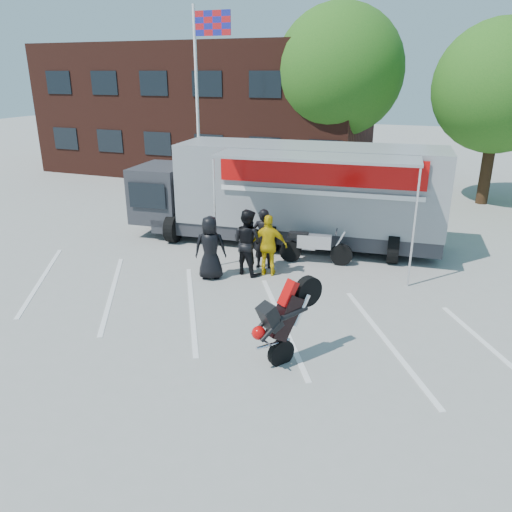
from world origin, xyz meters
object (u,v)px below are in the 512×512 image
Objects in this scene: spectator_hivis at (269,245)px; flagpole at (202,85)px; tree_left at (339,71)px; spectator_leather_a at (210,248)px; spectator_leather_b at (263,239)px; transporter_truck at (293,243)px; spectator_leather_c at (247,242)px; parked_motorcycle at (315,263)px; tree_mid at (500,87)px; stunt_bike_rider at (303,354)px.

flagpole is at bearing -63.42° from spectator_hivis.
spectator_leather_a is at bearing -92.35° from tree_left.
flagpole is 8.64m from spectator_leather_b.
spectator_leather_b is (-0.16, -2.50, 0.91)m from transporter_truck.
spectator_leather_c reaches higher than spectator_leather_b.
tree_left is 4.74× the size of spectator_leather_a.
tree_mid is at bearing -35.98° from parked_motorcycle.
spectator_hivis is (0.61, 0.12, -0.07)m from spectator_leather_c.
tree_left is at bearing 171.87° from tree_mid.
tree_left is at bearing -113.62° from spectator_leather_a.
spectator_leather_b is at bearing -50.57° from flagpole.
spectator_leather_a is (3.71, -7.17, -4.14)m from flagpole.
flagpole is 7.37m from tree_left.
spectator_leather_c is (0.84, 0.70, 0.05)m from spectator_leather_a.
spectator_leather_a is (-0.54, -13.17, -4.66)m from tree_left.
stunt_bike_rider is 4.73m from spectator_leather_c.
tree_mid is 0.73× the size of transporter_truck.
tree_left is 0.82× the size of transporter_truck.
stunt_bike_rider is 4.49m from spectator_hivis.
transporter_truck is 2.02m from parked_motorcycle.
spectator_leather_b is 0.67m from spectator_leather_c.
tree_mid is 14.87m from spectator_leather_a.
tree_mid reaches higher than parked_motorcycle.
stunt_bike_rider is at bearing -177.16° from parked_motorcycle.
tree_left is 4.46× the size of stunt_bike_rider.
spectator_leather_b reaches higher than transporter_truck.
flagpole is at bearing 140.90° from transporter_truck.
spectator_leather_a is at bearing 57.13° from spectator_leather_c.
tree_mid is 12.22m from parked_motorcycle.
spectator_leather_b is (-1.38, -0.88, 0.91)m from parked_motorcycle.
spectator_leather_c reaches higher than spectator_hivis.
flagpole reaches higher than stunt_bike_rider.
stunt_bike_rider is 1.00× the size of spectator_leather_c.
tree_left reaches higher than spectator_leather_a.
spectator_leather_b is (1.11, 1.31, -0.00)m from spectator_leather_a.
flagpole is 4.39× the size of spectator_leather_a.
tree_mid reaches higher than spectator_leather_a.
stunt_bike_rider is at bearing -104.57° from tree_mid.
spectator_hivis reaches higher than parked_motorcycle.
tree_left reaches higher than flagpole.
spectator_leather_a reaches higher than spectator_hivis.
parked_motorcycle is at bearing -120.30° from spectator_leather_c.
parked_motorcycle is 2.43m from spectator_leather_c.
flagpole is at bearing -125.28° from tree_left.
spectator_hivis is (5.16, -6.35, -4.16)m from flagpole.
spectator_leather_b is at bearing 153.43° from stunt_bike_rider.
tree_mid is 3.99× the size of spectator_leather_c.
flagpole reaches higher than spectator_leather_b.
transporter_truck reaches higher than stunt_bike_rider.
spectator_hivis is at bearing -151.76° from spectator_leather_c.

